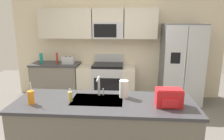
{
  "coord_description": "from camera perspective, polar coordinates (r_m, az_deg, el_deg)",
  "views": [
    {
      "loc": [
        0.26,
        -3.06,
        1.96
      ],
      "look_at": [
        -0.01,
        0.6,
        1.05
      ],
      "focal_mm": 33.33,
      "sensor_mm": 36.0,
      "label": 1
    }
  ],
  "objects": [
    {
      "name": "ground_plane",
      "position": [
        3.65,
        -0.58,
        -18.6
      ],
      "size": [
        9.0,
        9.0,
        0.0
      ],
      "primitive_type": "plane",
      "color": "#66605B",
      "rests_on": "ground"
    },
    {
      "name": "kitchen_wall_unit",
      "position": [
        5.19,
        -0.29,
        8.52
      ],
      "size": [
        5.2,
        0.43,
        2.6
      ],
      "color": "beige",
      "rests_on": "ground"
    },
    {
      "name": "back_counter",
      "position": [
        5.39,
        -15.0,
        -2.84
      ],
      "size": [
        1.15,
        0.63,
        0.9
      ],
      "color": "slate",
      "rests_on": "ground"
    },
    {
      "name": "range_oven",
      "position": [
        5.12,
        -1.51,
        -3.32
      ],
      "size": [
        1.36,
        0.61,
        1.1
      ],
      "color": "#B7BABF",
      "rests_on": "ground"
    },
    {
      "name": "refrigerator",
      "position": [
        5.06,
        18.42,
        1.39
      ],
      "size": [
        0.9,
        0.76,
        1.85
      ],
      "color": "#4C4F54",
      "rests_on": "ground"
    },
    {
      "name": "island_counter",
      "position": [
        2.97,
        -2.03,
        -16.54
      ],
      "size": [
        2.39,
        0.85,
        0.9
      ],
      "color": "slate",
      "rests_on": "ground"
    },
    {
      "name": "toaster",
      "position": [
        5.11,
        -11.94,
        2.67
      ],
      "size": [
        0.28,
        0.16,
        0.18
      ],
      "color": "#B7BABF",
      "rests_on": "back_counter"
    },
    {
      "name": "pepper_mill",
      "position": [
        5.24,
        -14.82,
        3.2
      ],
      "size": [
        0.05,
        0.05,
        0.26
      ],
      "primitive_type": "cylinder",
      "color": "#B2332D",
      "rests_on": "back_counter"
    },
    {
      "name": "bottle_teal",
      "position": [
        5.36,
        -18.86,
        3.09
      ],
      "size": [
        0.07,
        0.07,
        0.25
      ],
      "primitive_type": "cylinder",
      "color": "teal",
      "rests_on": "back_counter"
    },
    {
      "name": "sink_faucet",
      "position": [
        2.91,
        -3.57,
        -4.0
      ],
      "size": [
        0.09,
        0.21,
        0.28
      ],
      "color": "#B7BABF",
      "rests_on": "island_counter"
    },
    {
      "name": "drink_cup_orange",
      "position": [
        2.85,
        -21.35,
        -7.01
      ],
      "size": [
        0.08,
        0.08,
        0.29
      ],
      "color": "orange",
      "rests_on": "island_counter"
    },
    {
      "name": "soap_dispenser",
      "position": [
        2.81,
        -11.39,
        -7.07
      ],
      "size": [
        0.06,
        0.06,
        0.17
      ],
      "color": "#D8CC66",
      "rests_on": "island_counter"
    },
    {
      "name": "paper_towel_roll",
      "position": [
        2.88,
        3.25,
        -5.19
      ],
      "size": [
        0.12,
        0.12,
        0.24
      ],
      "primitive_type": "cylinder",
      "color": "white",
      "rests_on": "island_counter"
    },
    {
      "name": "backpack",
      "position": [
        2.68,
        15.34,
        -7.2
      ],
      "size": [
        0.32,
        0.22,
        0.23
      ],
      "color": "red",
      "rests_on": "island_counter"
    }
  ]
}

